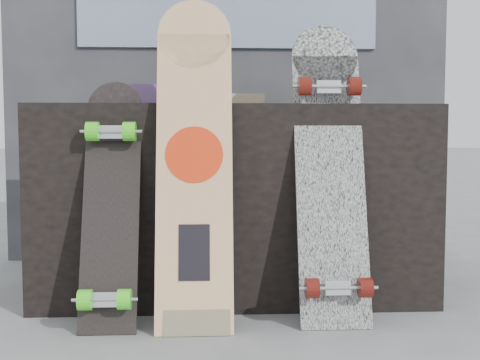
{
  "coord_description": "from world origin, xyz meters",
  "views": [
    {
      "loc": [
        -0.1,
        -2.04,
        0.68
      ],
      "look_at": [
        0.01,
        0.2,
        0.51
      ],
      "focal_mm": 45.0,
      "sensor_mm": 36.0,
      "label": 1
    }
  ],
  "objects": [
    {
      "name": "ground",
      "position": [
        0.0,
        0.0,
        0.0
      ],
      "size": [
        60.0,
        60.0,
        0.0
      ],
      "primitive_type": "plane",
      "color": "slate",
      "rests_on": "ground"
    },
    {
      "name": "merch_box_small",
      "position": [
        0.41,
        0.5,
        0.86
      ],
      "size": [
        0.14,
        0.14,
        0.12
      ],
      "primitive_type": "cube",
      "color": "#4B366E",
      "rests_on": "vendor_table"
    },
    {
      "name": "merch_box_purple",
      "position": [
        -0.36,
        0.63,
        0.85
      ],
      "size": [
        0.18,
        0.12,
        0.1
      ],
      "primitive_type": "cube",
      "color": "#4B366E",
      "rests_on": "vendor_table"
    },
    {
      "name": "longboard_geisha",
      "position": [
        -0.16,
        0.12,
        0.63
      ],
      "size": [
        0.27,
        0.31,
        1.19
      ],
      "rotation": [
        -0.24,
        0.0,
        0.0
      ],
      "color": "beige",
      "rests_on": "ground"
    },
    {
      "name": "booth",
      "position": [
        0.0,
        1.35,
        1.1
      ],
      "size": [
        2.4,
        0.22,
        2.2
      ],
      "color": "#313136",
      "rests_on": "ground"
    },
    {
      "name": "longboard_celtic",
      "position": [
        -0.15,
        0.12,
        0.55
      ],
      "size": [
        0.23,
        0.31,
        1.03
      ],
      "rotation": [
        -0.28,
        0.0,
        0.0
      ],
      "color": "#CCC08B",
      "rests_on": "ground"
    },
    {
      "name": "skateboard_dark",
      "position": [
        -0.46,
        0.12,
        0.45
      ],
      "size": [
        0.2,
        0.36,
        0.89
      ],
      "rotation": [
        -0.32,
        0.0,
        0.0
      ],
      "color": "black",
      "rests_on": "ground"
    },
    {
      "name": "longboard_cascadia",
      "position": [
        0.34,
        0.16,
        0.57
      ],
      "size": [
        0.26,
        0.38,
        1.11
      ],
      "rotation": [
        -0.28,
        0.0,
        0.0
      ],
      "color": "silver",
      "rests_on": "ground"
    },
    {
      "name": "merch_box_flat",
      "position": [
        0.03,
        0.62,
        0.83
      ],
      "size": [
        0.22,
        0.1,
        0.06
      ],
      "primitive_type": "cube",
      "color": "#D1B78C",
      "rests_on": "vendor_table"
    },
    {
      "name": "vendor_table",
      "position": [
        0.0,
        0.5,
        0.4
      ],
      "size": [
        1.6,
        0.6,
        0.8
      ],
      "primitive_type": "cube",
      "color": "black",
      "rests_on": "ground"
    }
  ]
}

